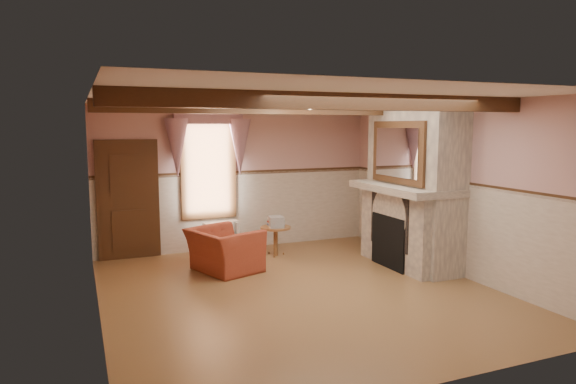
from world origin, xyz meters
name	(u,v)px	position (x,y,z in m)	size (l,w,h in m)	color
floor	(299,291)	(0.00, 0.00, 0.00)	(5.50, 6.00, 0.01)	brown
ceiling	(300,98)	(0.00, 0.00, 2.80)	(5.50, 6.00, 0.01)	silver
wall_back	(238,178)	(0.00, 3.00, 1.40)	(5.50, 0.02, 2.80)	tan
wall_front	(433,239)	(0.00, -3.00, 1.40)	(5.50, 0.02, 2.80)	tan
wall_left	(95,209)	(-2.75, 0.00, 1.40)	(0.02, 6.00, 2.80)	tan
wall_right	(453,188)	(2.75, 0.00, 1.40)	(0.02, 6.00, 2.80)	tan
wainscot	(299,241)	(0.00, 0.00, 0.75)	(5.50, 6.00, 1.50)	beige
chair_rail	(299,190)	(0.00, 0.00, 1.50)	(5.50, 6.00, 0.08)	black
firebox	(392,241)	(2.00, 0.60, 0.45)	(0.20, 0.95, 0.90)	black
armchair	(224,250)	(-0.73, 1.45, 0.36)	(1.10, 0.96, 0.72)	maroon
side_table	(276,241)	(0.44, 2.11, 0.28)	(0.57, 0.57, 0.55)	brown
book_stack	(276,222)	(0.44, 2.07, 0.65)	(0.26, 0.32, 0.20)	#B7AD8C
radiator	(221,237)	(-0.44, 2.70, 0.30)	(0.70, 0.18, 0.60)	silver
bowl	(401,182)	(2.24, 0.73, 1.46)	(0.31, 0.31, 0.08)	brown
mantel_clock	(380,175)	(2.24, 1.40, 1.52)	(0.14, 0.24, 0.20)	black
oil_lamp	(390,174)	(2.24, 1.07, 1.56)	(0.11, 0.11, 0.28)	gold
candle_red	(432,184)	(2.24, -0.10, 1.50)	(0.06, 0.06, 0.16)	maroon
jar_yellow	(419,183)	(2.24, 0.22, 1.48)	(0.06, 0.06, 0.12)	gold
fireplace	(414,185)	(2.42, 0.60, 1.40)	(0.85, 2.00, 2.80)	gray
mantel	(405,188)	(2.24, 0.60, 1.36)	(1.05, 2.05, 0.12)	gray
overmantel_mirror	(397,152)	(2.06, 0.60, 1.97)	(0.06, 1.44, 1.04)	silver
door	(128,202)	(-2.10, 2.94, 1.05)	(1.10, 0.10, 2.10)	black
window	(208,166)	(-0.60, 2.97, 1.65)	(1.06, 0.08, 2.02)	white
window_drapes	(209,135)	(-0.60, 2.88, 2.25)	(1.30, 0.14, 1.40)	gray
ceiling_beam_front	(340,101)	(0.00, -1.20, 2.70)	(5.50, 0.18, 0.20)	black
ceiling_beam_back	(270,108)	(0.00, 1.20, 2.70)	(5.50, 0.18, 0.20)	black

